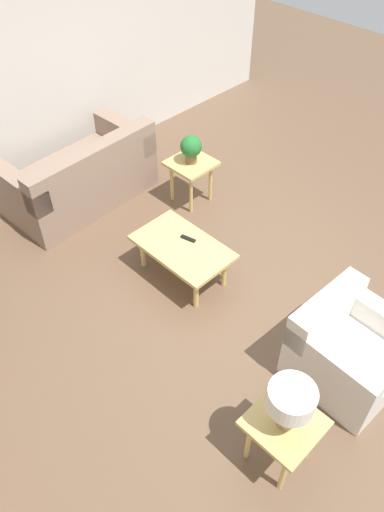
{
  "coord_description": "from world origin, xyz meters",
  "views": [
    {
      "loc": [
        -2.07,
        2.79,
        3.79
      ],
      "look_at": [
        0.27,
        0.47,
        0.55
      ],
      "focal_mm": 35.0,
      "sensor_mm": 36.0,
      "label": 1
    }
  ],
  "objects": [
    {
      "name": "table_lamp",
      "position": [
        -1.35,
        1.16,
        0.83
      ],
      "size": [
        0.33,
        0.33,
        0.41
      ],
      "color": "#997F4C",
      "rests_on": "side_table_lamp"
    },
    {
      "name": "side_table_lamp",
      "position": [
        -1.35,
        1.16,
        0.45
      ],
      "size": [
        0.49,
        0.49,
        0.54
      ],
      "color": "tan",
      "rests_on": "ground_plane"
    },
    {
      "name": "potted_plant",
      "position": [
        1.37,
        -0.61,
        0.73
      ],
      "size": [
        0.25,
        0.25,
        0.33
      ],
      "color": "brown",
      "rests_on": "side_table_plant"
    },
    {
      "name": "side_table_plant",
      "position": [
        1.37,
        -0.61,
        0.45
      ],
      "size": [
        0.49,
        0.49,
        0.54
      ],
      "color": "tan",
      "rests_on": "ground_plane"
    },
    {
      "name": "armchair",
      "position": [
        -1.27,
        0.16,
        0.3
      ],
      "size": [
        0.87,
        0.86,
        0.75
      ],
      "rotation": [
        0.0,
        0.0,
        -1.62
      ],
      "color": "silver",
      "rests_on": "ground_plane"
    },
    {
      "name": "sofa",
      "position": [
        2.27,
        0.32,
        0.33
      ],
      "size": [
        0.98,
        1.75,
        0.87
      ],
      "rotation": [
        0.0,
        0.0,
        1.61
      ],
      "color": "gray",
      "rests_on": "ground_plane"
    },
    {
      "name": "remote_control",
      "position": [
        0.56,
        0.24,
        0.43
      ],
      "size": [
        0.16,
        0.08,
        0.02
      ],
      "color": "black",
      "rests_on": "coffee_table"
    },
    {
      "name": "wall_right",
      "position": [
        3.06,
        0.0,
        1.35
      ],
      "size": [
        0.12,
        7.2,
        2.7
      ],
      "color": "silver",
      "rests_on": "ground_plane"
    },
    {
      "name": "ground_plane",
      "position": [
        0.0,
        0.0,
        0.0
      ],
      "size": [
        14.0,
        14.0,
        0.0
      ],
      "primitive_type": "plane",
      "color": "brown"
    },
    {
      "name": "coffee_table",
      "position": [
        0.53,
        0.34,
        0.37
      ],
      "size": [
        0.98,
        0.6,
        0.42
      ],
      "color": "tan",
      "rests_on": "ground_plane"
    }
  ]
}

